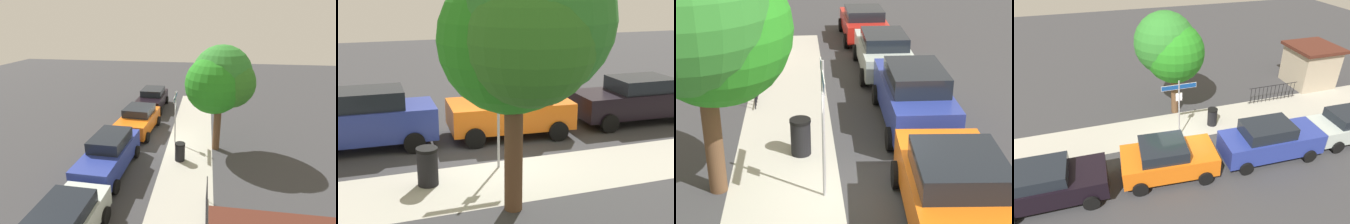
{
  "view_description": "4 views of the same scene",
  "coord_description": "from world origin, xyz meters",
  "views": [
    {
      "loc": [
        14.18,
        2.02,
        7.1
      ],
      "look_at": [
        -0.19,
        -0.05,
        1.85
      ],
      "focal_mm": 28.04,
      "sensor_mm": 36.0,
      "label": 1
    },
    {
      "loc": [
        3.61,
        11.47,
        4.87
      ],
      "look_at": [
        -0.07,
        0.77,
        1.67
      ],
      "focal_mm": 48.54,
      "sensor_mm": 36.0,
      "label": 2
    },
    {
      "loc": [
        -9.54,
        0.83,
        6.2
      ],
      "look_at": [
        0.72,
        -0.1,
        1.72
      ],
      "focal_mm": 53.39,
      "sensor_mm": 36.0,
      "label": 3
    },
    {
      "loc": [
        -3.51,
        -11.56,
        9.15
      ],
      "look_at": [
        0.07,
        0.09,
        1.63
      ],
      "focal_mm": 31.61,
      "sensor_mm": 36.0,
      "label": 4
    }
  ],
  "objects": [
    {
      "name": "ground_plane",
      "position": [
        0.0,
        0.0,
        0.0
      ],
      "size": [
        60.0,
        60.0,
        0.0
      ],
      "primitive_type": "plane",
      "color": "#38383A"
    },
    {
      "name": "sidewalk_strip",
      "position": [
        2.0,
        1.3,
        0.0
      ],
      "size": [
        24.0,
        2.6,
        0.0
      ],
      "primitive_type": "cube",
      "color": "#ACA99C",
      "rests_on": "ground_plane"
    },
    {
      "name": "street_sign",
      "position": [
        0.01,
        0.4,
        2.26
      ],
      "size": [
        1.73,
        0.07,
        3.17
      ],
      "color": "#9EA0A5",
      "rests_on": "ground_plane"
    },
    {
      "name": "shade_tree",
      "position": [
        0.19,
        2.89,
        4.0
      ],
      "size": [
        3.59,
        3.73,
        5.8
      ],
      "color": "brown",
      "rests_on": "ground_plane"
    },
    {
      "name": "car_black",
      "position": [
        -6.05,
        -2.18,
        0.84
      ],
      "size": [
        4.43,
        2.15,
        1.63
      ],
      "rotation": [
        0.0,
        0.0,
        -0.02
      ],
      "color": "black",
      "rests_on": "ground_plane"
    },
    {
      "name": "car_orange",
      "position": [
        -1.25,
        -2.14,
        0.85
      ],
      "size": [
        4.13,
        2.38,
        1.66
      ],
      "rotation": [
        0.0,
        0.0,
        -0.07
      ],
      "color": "orange",
      "rests_on": "ground_plane"
    },
    {
      "name": "car_blue",
      "position": [
        3.55,
        -2.35,
        0.93
      ],
      "size": [
        4.71,
        2.05,
        1.85
      ],
      "rotation": [
        0.0,
        0.0,
        -0.03
      ],
      "color": "navy",
      "rests_on": "ground_plane"
    },
    {
      "name": "trash_bin",
      "position": [
        2.04,
        0.9,
        0.49
      ],
      "size": [
        0.55,
        0.55,
        0.98
      ],
      "color": "black",
      "rests_on": "ground_plane"
    }
  ]
}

